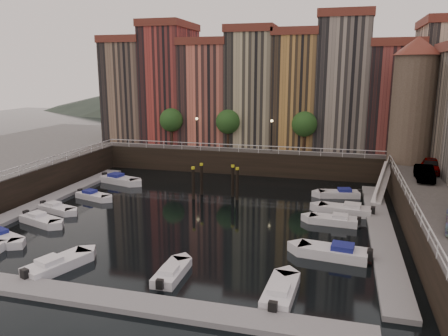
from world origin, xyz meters
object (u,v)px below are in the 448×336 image
(boat_left_0, at_px, (2,238))
(boat_left_2, at_px, (56,209))
(mooring_pilings, at_px, (216,182))
(boat_left_1, at_px, (40,220))
(gangway, at_px, (383,180))
(car_a, at_px, (431,166))
(car_b, at_px, (424,174))
(corner_tower, at_px, (413,99))

(boat_left_0, distance_m, boat_left_2, 7.63)
(mooring_pilings, distance_m, boat_left_0, 20.79)
(boat_left_1, bearing_deg, gangway, 46.89)
(gangway, bearing_deg, car_a, -9.15)
(gangway, bearing_deg, mooring_pilings, -164.72)
(mooring_pilings, distance_m, car_b, 20.35)
(mooring_pilings, height_order, car_b, car_b)
(corner_tower, height_order, gangway, corner_tower)
(gangway, relative_size, boat_left_1, 1.85)
(mooring_pilings, bearing_deg, car_b, 1.25)
(corner_tower, distance_m, gangway, 9.86)
(corner_tower, bearing_deg, gangway, -122.80)
(gangway, relative_size, car_b, 1.94)
(boat_left_2, height_order, car_a, car_a)
(car_b, bearing_deg, gangway, 129.07)
(corner_tower, bearing_deg, boat_left_0, -142.31)
(car_a, bearing_deg, corner_tower, 115.82)
(gangway, xyz_separation_m, boat_left_0, (-29.96, -20.89, -1.59))
(boat_left_0, relative_size, boat_left_2, 1.03)
(boat_left_1, bearing_deg, boat_left_0, -74.69)
(boat_left_2, bearing_deg, boat_left_0, -70.89)
(boat_left_1, xyz_separation_m, car_a, (34.11, 15.81, 3.42))
(mooring_pilings, xyz_separation_m, boat_left_1, (-12.73, -11.85, -1.31))
(gangway, xyz_separation_m, boat_left_1, (-29.77, -16.51, -1.58))
(gangway, relative_size, car_a, 1.87)
(mooring_pilings, height_order, boat_left_2, mooring_pilings)
(boat_left_1, height_order, car_b, car_b)
(gangway, relative_size, boat_left_0, 1.91)
(car_a, bearing_deg, gangway, -178.78)
(boat_left_0, distance_m, boat_left_1, 4.39)
(mooring_pilings, bearing_deg, gangway, 15.28)
(corner_tower, relative_size, car_b, 3.22)
(boat_left_0, relative_size, boat_left_1, 0.97)
(boat_left_1, bearing_deg, car_b, 38.33)
(corner_tower, distance_m, mooring_pilings, 23.54)
(car_a, relative_size, car_b, 1.04)
(mooring_pilings, relative_size, boat_left_1, 1.08)
(car_b, bearing_deg, boat_left_1, -157.69)
(boat_left_0, xyz_separation_m, car_b, (33.16, 16.68, 3.37))
(mooring_pilings, height_order, boat_left_0, mooring_pilings)
(boat_left_0, height_order, boat_left_2, boat_left_0)
(corner_tower, distance_m, car_a, 8.40)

